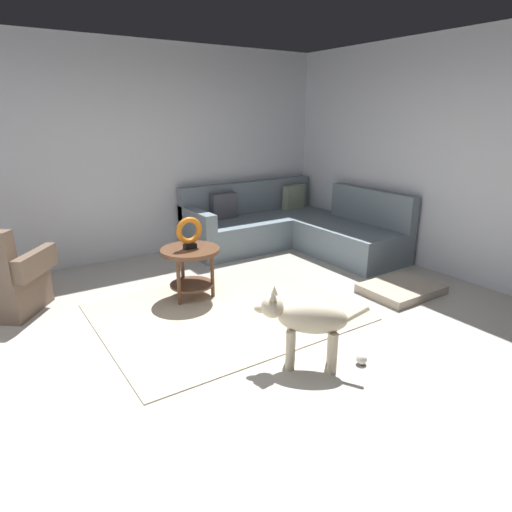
# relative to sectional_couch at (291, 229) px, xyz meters

# --- Properties ---
(ground_plane) EXTENTS (6.00, 6.00, 0.10)m
(ground_plane) POSITION_rel_sectional_couch_xyz_m (-1.99, -2.02, -0.34)
(ground_plane) COLOR #B7B2A8
(wall_back) EXTENTS (6.00, 0.12, 2.70)m
(wall_back) POSITION_rel_sectional_couch_xyz_m (-1.99, 0.92, 1.06)
(wall_back) COLOR silver
(wall_back) RESTS_ON ground_plane
(wall_right) EXTENTS (0.12, 6.00, 2.70)m
(wall_right) POSITION_rel_sectional_couch_xyz_m (0.95, -2.02, 1.06)
(wall_right) COLOR silver
(wall_right) RESTS_ON ground_plane
(area_rug) EXTENTS (2.30, 1.90, 0.01)m
(area_rug) POSITION_rel_sectional_couch_xyz_m (-1.84, -1.32, -0.28)
(area_rug) COLOR #BCAD93
(area_rug) RESTS_ON ground_plane
(sectional_couch) EXTENTS (2.20, 2.25, 0.88)m
(sectional_couch) POSITION_rel_sectional_couch_xyz_m (0.00, 0.00, 0.00)
(sectional_couch) COLOR slate
(sectional_couch) RESTS_ON ground_plane
(armchair) EXTENTS (1.00, 0.96, 0.88)m
(armchair) POSITION_rel_sectional_couch_xyz_m (-3.61, -0.18, 0.03)
(armchair) COLOR brown
(armchair) RESTS_ON ground_plane
(side_table) EXTENTS (0.60, 0.60, 0.54)m
(side_table) POSITION_rel_sectional_couch_xyz_m (-1.94, -0.82, 0.13)
(side_table) COLOR brown
(side_table) RESTS_ON ground_plane
(torus_sculpture) EXTENTS (0.28, 0.08, 0.33)m
(torus_sculpture) POSITION_rel_sectional_couch_xyz_m (-1.94, -0.82, 0.42)
(torus_sculpture) COLOR black
(torus_sculpture) RESTS_ON side_table
(dog_bed_mat) EXTENTS (0.80, 0.60, 0.09)m
(dog_bed_mat) POSITION_rel_sectional_couch_xyz_m (-0.01, -1.94, -0.24)
(dog_bed_mat) COLOR #B2A38E
(dog_bed_mat) RESTS_ON ground_plane
(dog) EXTENTS (0.68, 0.59, 0.63)m
(dog) POSITION_rel_sectional_couch_xyz_m (-1.78, -2.48, 0.09)
(dog) COLOR beige
(dog) RESTS_ON ground_plane
(dog_toy_ball) EXTENTS (0.08, 0.08, 0.08)m
(dog_toy_ball) POSITION_rel_sectional_couch_xyz_m (-1.41, -2.71, -0.25)
(dog_toy_ball) COLOR silver
(dog_toy_ball) RESTS_ON ground_plane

